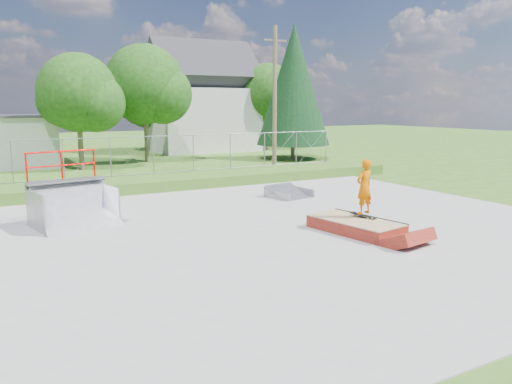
{
  "coord_description": "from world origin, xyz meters",
  "views": [
    {
      "loc": [
        -7.03,
        -12.25,
        3.72
      ],
      "look_at": [
        0.19,
        0.88,
        1.1
      ],
      "focal_mm": 35.0,
      "sensor_mm": 36.0,
      "label": 1
    }
  ],
  "objects_px": {
    "grind_box": "(355,226)",
    "flat_bank_ramp": "(289,192)",
    "skater": "(364,189)",
    "quarter_pipe": "(74,190)"
  },
  "relations": [
    {
      "from": "grind_box",
      "to": "quarter_pipe",
      "type": "distance_m",
      "value": 8.56
    },
    {
      "from": "grind_box",
      "to": "flat_bank_ramp",
      "type": "relative_size",
      "value": 1.92
    },
    {
      "from": "skater",
      "to": "grind_box",
      "type": "bearing_deg",
      "value": 4.86
    },
    {
      "from": "quarter_pipe",
      "to": "flat_bank_ramp",
      "type": "relative_size",
      "value": 1.49
    },
    {
      "from": "grind_box",
      "to": "quarter_pipe",
      "type": "bearing_deg",
      "value": 136.48
    },
    {
      "from": "flat_bank_ramp",
      "to": "quarter_pipe",
      "type": "bearing_deg",
      "value": 175.24
    },
    {
      "from": "grind_box",
      "to": "skater",
      "type": "height_order",
      "value": "skater"
    },
    {
      "from": "quarter_pipe",
      "to": "skater",
      "type": "height_order",
      "value": "quarter_pipe"
    },
    {
      "from": "grind_box",
      "to": "quarter_pipe",
      "type": "relative_size",
      "value": 1.29
    },
    {
      "from": "flat_bank_ramp",
      "to": "skater",
      "type": "distance_m",
      "value": 5.82
    }
  ]
}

